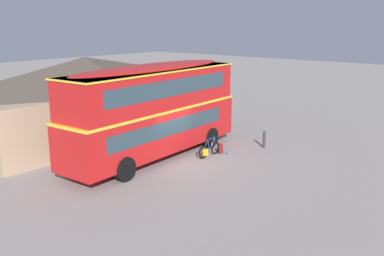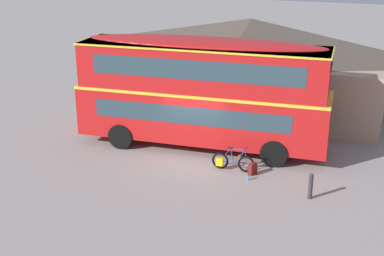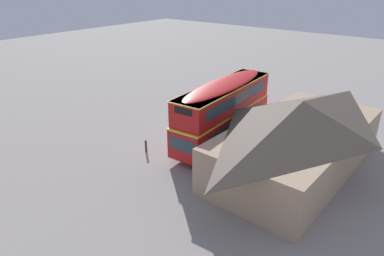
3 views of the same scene
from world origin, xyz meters
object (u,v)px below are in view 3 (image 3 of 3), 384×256
Objects in this scene: backpack_on_ground at (180,142)px; kerb_bollard at (146,146)px; water_bottle_blue_sports at (175,142)px; double_decker_bus at (224,109)px; touring_bicycle at (188,137)px.

kerb_bollard reaches higher than backpack_on_ground.
water_bottle_blue_sports is at bearing -92.45° from backpack_on_ground.
double_decker_bus is 46.54× the size of water_bottle_blue_sports.
double_decker_bus is 4.58m from water_bottle_blue_sports.
backpack_on_ground is 0.53× the size of kerb_bollard.
water_bottle_blue_sports is (-0.02, -0.55, -0.15)m from backpack_on_ground.
double_decker_bus reaches higher than backpack_on_ground.
touring_bicycle is 1.10m from water_bottle_blue_sports.
touring_bicycle is at bearing 174.86° from backpack_on_ground.
kerb_bollard is at bearing -32.50° from double_decker_bus.
touring_bicycle is 0.89m from backpack_on_ground.
touring_bicycle is 7.43× the size of water_bottle_blue_sports.
touring_bicycle is 3.53m from kerb_bollard.
kerb_bollard is (3.27, -1.33, 0.13)m from touring_bicycle.
double_decker_bus reaches higher than touring_bicycle.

